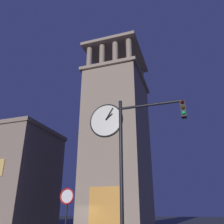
{
  "coord_description": "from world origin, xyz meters",
  "views": [
    {
      "loc": [
        -9.75,
        20.17,
        1.78
      ],
      "look_at": [
        -1.06,
        -5.77,
        13.33
      ],
      "focal_mm": 38.19,
      "sensor_mm": 36.0,
      "label": 1
    }
  ],
  "objects": [
    {
      "name": "no_horn_sign",
      "position": [
        -3.73,
        9.15,
        2.27
      ],
      "size": [
        0.78,
        0.14,
        2.9
      ],
      "color": "black",
      "rests_on": "ground_plane"
    },
    {
      "name": "clocktower",
      "position": [
        -1.8,
        -5.74,
        9.36
      ],
      "size": [
        6.88,
        8.78,
        23.61
      ],
      "color": "gray",
      "rests_on": "ground_plane"
    },
    {
      "name": "traffic_signal_near",
      "position": [
        -7.68,
        10.21,
        4.37
      ],
      "size": [
        3.04,
        0.41,
        6.72
      ],
      "color": "black",
      "rests_on": "ground_plane"
    }
  ]
}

